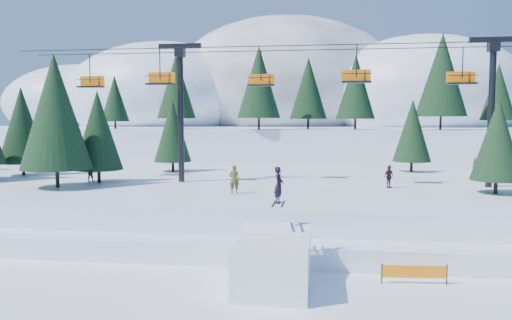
# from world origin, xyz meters

# --- Properties ---
(ground) EXTENTS (160.00, 160.00, 0.00)m
(ground) POSITION_xyz_m (0.00, 0.00, 0.00)
(ground) COLOR white
(ground) RESTS_ON ground
(mid_shelf) EXTENTS (70.00, 22.00, 2.50)m
(mid_shelf) POSITION_xyz_m (0.00, 18.00, 1.25)
(mid_shelf) COLOR white
(mid_shelf) RESTS_ON ground
(berm) EXTENTS (70.00, 6.00, 1.10)m
(berm) POSITION_xyz_m (0.00, 8.00, 0.55)
(berm) COLOR white
(berm) RESTS_ON ground
(mountain_ridge) EXTENTS (119.00, 61.13, 26.46)m
(mountain_ridge) POSITION_xyz_m (-5.07, 73.31, 9.65)
(mountain_ridge) COLOR white
(mountain_ridge) RESTS_ON ground
(jump_kicker) EXTENTS (3.06, 4.31, 5.10)m
(jump_kicker) POSITION_xyz_m (-0.43, 2.25, 1.15)
(jump_kicker) COLOR white
(jump_kicker) RESTS_ON ground
(chairlift) EXTENTS (46.00, 3.21, 10.28)m
(chairlift) POSITION_xyz_m (1.61, 18.05, 9.32)
(chairlift) COLOR black
(chairlift) RESTS_ON mid_shelf
(conifer_stand) EXTENTS (62.92, 18.29, 9.21)m
(conifer_stand) POSITION_xyz_m (0.97, 18.53, 6.98)
(conifer_stand) COLOR black
(conifer_stand) RESTS_ON mid_shelf
(distant_skiers) EXTENTS (30.05, 10.34, 1.80)m
(distant_skiers) POSITION_xyz_m (0.75, 17.66, 3.33)
(distant_skiers) COLOR #412942
(distant_skiers) RESTS_ON mid_shelf
(banner_near) EXTENTS (2.85, 0.27, 0.90)m
(banner_near) POSITION_xyz_m (5.63, 3.80, 0.54)
(banner_near) COLOR black
(banner_near) RESTS_ON ground
(banner_far) EXTENTS (2.83, 0.47, 0.90)m
(banner_far) POSITION_xyz_m (7.85, 6.33, 0.54)
(banner_far) COLOR black
(banner_far) RESTS_ON ground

